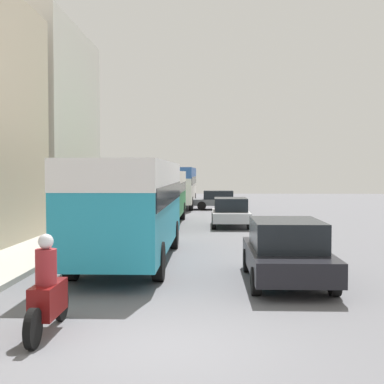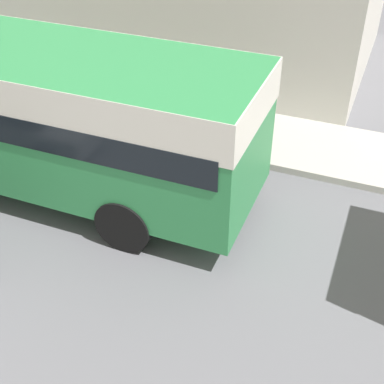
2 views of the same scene
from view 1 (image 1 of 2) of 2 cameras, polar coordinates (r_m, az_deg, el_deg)
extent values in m
plane|color=slate|center=(8.82, -3.66, -16.18)|extent=(120.00, 120.00, 0.00)
cube|color=beige|center=(30.76, -18.01, 6.62)|extent=(6.84, 9.93, 10.45)
cube|color=teal|center=(16.56, -6.47, -1.25)|extent=(2.42, 9.35, 2.59)
cube|color=white|center=(16.53, -6.48, 1.88)|extent=(2.44, 9.40, 0.78)
cube|color=black|center=(16.54, -6.47, -0.14)|extent=(2.47, 8.98, 0.57)
cylinder|color=black|center=(19.70, -8.42, -4.50)|extent=(0.28, 1.00, 1.00)
cylinder|color=black|center=(19.42, -1.93, -4.57)|extent=(0.28, 1.00, 1.00)
cylinder|color=black|center=(14.09, -12.71, -7.19)|extent=(0.28, 1.00, 1.00)
cylinder|color=black|center=(13.70, -3.59, -7.40)|extent=(0.28, 1.00, 1.00)
cube|color=#2D8447|center=(28.08, -3.65, -0.12)|extent=(2.46, 9.72, 2.32)
cube|color=silver|center=(28.06, -3.65, 1.53)|extent=(2.48, 9.77, 0.70)
cube|color=black|center=(28.07, -3.65, 0.47)|extent=(2.51, 9.33, 0.51)
cylinder|color=black|center=(31.27, -5.17, -2.03)|extent=(0.28, 1.00, 1.00)
cylinder|color=black|center=(31.07, -1.02, -2.04)|extent=(0.28, 1.00, 1.00)
cylinder|color=black|center=(25.32, -6.87, -3.01)|extent=(0.28, 1.00, 1.00)
cylinder|color=black|center=(25.07, -1.74, -3.05)|extent=(0.28, 1.00, 1.00)
cube|color=silver|center=(41.91, -1.53, 0.82)|extent=(2.55, 11.36, 2.60)
cube|color=#2D569E|center=(41.90, -1.53, 2.07)|extent=(2.58, 11.42, 0.78)
cube|color=black|center=(41.91, -1.53, 1.27)|extent=(2.60, 10.91, 0.57)
cylinder|color=black|center=(45.56, -2.73, -0.71)|extent=(0.28, 1.00, 1.00)
cylinder|color=black|center=(45.42, 0.22, -0.72)|extent=(0.28, 1.00, 1.00)
cylinder|color=black|center=(38.55, -3.59, -1.23)|extent=(0.28, 1.00, 1.00)
cylinder|color=black|center=(38.40, -0.10, -1.24)|extent=(0.28, 1.00, 1.00)
cube|color=maroon|center=(9.65, -15.09, -10.97)|extent=(0.38, 1.10, 0.55)
cylinder|color=black|center=(10.46, -13.76, -11.47)|extent=(0.10, 0.64, 0.64)
cylinder|color=black|center=(8.98, -16.61, -13.79)|extent=(0.12, 0.64, 0.64)
cylinder|color=maroon|center=(9.44, -15.30, -7.70)|extent=(0.36, 0.36, 0.60)
sphere|color=silver|center=(9.38, -15.33, -5.11)|extent=(0.26, 0.26, 0.26)
cube|color=#B7B7BC|center=(27.17, 4.14, -2.52)|extent=(1.84, 4.14, 0.48)
cube|color=black|center=(27.13, 4.14, -1.33)|extent=(1.62, 2.28, 0.66)
cylinder|color=black|center=(28.45, 2.33, -2.80)|extent=(0.22, 0.64, 0.64)
cylinder|color=black|center=(28.51, 5.75, -2.79)|extent=(0.22, 0.64, 0.64)
cylinder|color=black|center=(25.89, 2.37, -3.29)|extent=(0.22, 0.64, 0.64)
cylinder|color=black|center=(25.96, 6.12, -3.28)|extent=(0.22, 0.64, 0.64)
cube|color=black|center=(13.67, 10.03, -7.06)|extent=(1.90, 4.56, 0.55)
cube|color=black|center=(13.58, 10.05, -4.45)|extent=(1.67, 2.51, 0.71)
cylinder|color=black|center=(15.01, 5.93, -7.27)|extent=(0.22, 0.64, 0.64)
cylinder|color=black|center=(15.23, 12.55, -7.17)|extent=(0.22, 0.64, 0.64)
cylinder|color=black|center=(12.24, 6.86, -9.43)|extent=(0.22, 0.64, 0.64)
cylinder|color=black|center=(12.50, 14.96, -9.24)|extent=(0.22, 0.64, 0.64)
cube|color=slate|center=(39.54, 2.82, -1.08)|extent=(3.92, 1.85, 0.45)
cube|color=black|center=(39.51, 2.83, -0.31)|extent=(2.16, 1.63, 0.63)
cylinder|color=black|center=(40.44, 4.53, -1.33)|extent=(0.64, 0.22, 0.64)
cylinder|color=black|center=(38.74, 4.64, -1.48)|extent=(0.64, 0.22, 0.64)
cylinder|color=black|center=(40.40, 1.08, -1.33)|extent=(0.64, 0.22, 0.64)
cylinder|color=black|center=(38.70, 1.04, -1.48)|extent=(0.64, 0.22, 0.64)
cylinder|color=#232838|center=(47.61, -5.69, -0.53)|extent=(0.31, 0.31, 0.81)
cylinder|color=gray|center=(47.58, -5.70, 0.37)|extent=(0.39, 0.39, 0.68)
sphere|color=tan|center=(47.57, -5.70, 0.91)|extent=(0.22, 0.22, 0.22)
cylinder|color=#232838|center=(40.03, -6.07, -1.07)|extent=(0.29, 0.29, 0.77)
cylinder|color=#33477F|center=(39.99, -6.07, -0.06)|extent=(0.37, 0.37, 0.64)
sphere|color=tan|center=(39.98, -6.08, 0.55)|extent=(0.21, 0.21, 0.21)
camera|label=2|loc=(34.98, 9.17, 7.78)|focal=50.00mm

